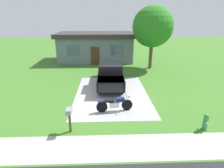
# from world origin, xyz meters

# --- Properties ---
(ground_plane) EXTENTS (80.00, 80.00, 0.00)m
(ground_plane) POSITION_xyz_m (0.00, 0.00, 0.00)
(ground_plane) COLOR #417529
(driveway_pad) EXTENTS (5.25, 7.76, 0.01)m
(driveway_pad) POSITION_xyz_m (0.00, 0.00, 0.00)
(driveway_pad) COLOR #A7A7A7
(driveway_pad) RESTS_ON ground
(sidewalk_strip) EXTENTS (36.00, 1.80, 0.01)m
(sidewalk_strip) POSITION_xyz_m (0.00, -6.00, 0.00)
(sidewalk_strip) COLOR #AFAFAA
(sidewalk_strip) RESTS_ON ground
(motorcycle) EXTENTS (2.20, 0.71, 1.09)m
(motorcycle) POSITION_xyz_m (0.10, -2.65, 0.47)
(motorcycle) COLOR black
(motorcycle) RESTS_ON ground
(pickup_truck) EXTENTS (2.09, 5.66, 1.90)m
(pickup_truck) POSITION_xyz_m (-0.03, 1.99, 0.95)
(pickup_truck) COLOR black
(pickup_truck) RESTS_ON ground
(fire_hydrant) EXTENTS (0.32, 0.40, 0.87)m
(fire_hydrant) POSITION_xyz_m (4.52, -4.80, 0.43)
(fire_hydrant) COLOR #2D8C38
(fire_hydrant) RESTS_ON ground
(mailbox) EXTENTS (0.26, 0.48, 1.26)m
(mailbox) POSITION_xyz_m (-2.22, -4.72, 0.98)
(mailbox) COLOR #4C3823
(mailbox) RESTS_ON ground
(shade_tree) EXTENTS (4.23, 4.23, 6.53)m
(shade_tree) POSITION_xyz_m (4.52, 7.17, 4.40)
(shade_tree) COLOR brown
(shade_tree) RESTS_ON ground
(neighbor_house) EXTENTS (9.60, 5.60, 3.50)m
(neighbor_house) POSITION_xyz_m (-1.61, 11.43, 1.79)
(neighbor_house) COLOR slate
(neighbor_house) RESTS_ON ground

